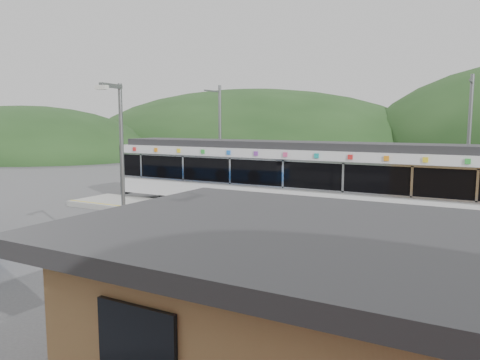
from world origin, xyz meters
The scene contains 9 objects.
ground centered at (0.00, 0.00, 0.00)m, with size 120.00×120.00×0.00m, color #4C4C4F.
hills centered at (6.19, 5.29, 0.00)m, with size 146.00×149.00×26.00m.
platform centered at (0.00, 3.30, 0.15)m, with size 26.00×3.20×0.30m, color #9E9E99.
yellow_line centered at (0.00, 2.00, 0.30)m, with size 26.00×0.10×0.01m, color yellow.
train centered at (-1.35, 6.00, 2.06)m, with size 20.44×3.01×3.74m.
catenary_mast_west centered at (-7.00, 8.56, 3.65)m, with size 0.18×1.80×7.00m.
catenary_mast_east centered at (7.00, 8.56, 3.65)m, with size 0.18×1.80×7.00m.
station_shelter centered at (6.00, -9.01, 1.55)m, with size 9.20×6.20×3.00m.
lamp_post centered at (-1.73, -5.79, 3.53)m, with size 0.37×1.06×5.91m.
Camera 1 is at (8.37, -16.34, 4.77)m, focal length 35.00 mm.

